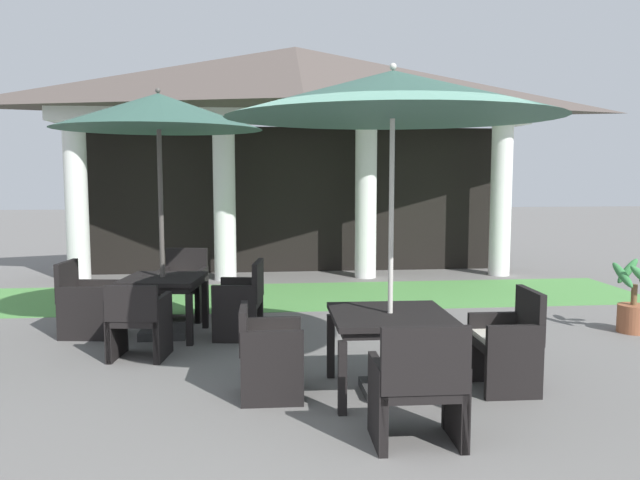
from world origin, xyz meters
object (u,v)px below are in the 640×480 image
(patio_chair_near_foreground_east, at_px, (508,344))
(patio_chair_mid_left_east, at_px, (242,302))
(patio_chair_near_foreground_south, at_px, (419,389))
(patio_umbrella_mid_left, at_px, (158,114))
(patio_umbrella_near_foreground, at_px, (393,96))
(patio_chair_mid_left_west, at_px, (86,302))
(patio_chair_mid_left_north, at_px, (183,287))
(terracotta_urn, at_px, (235,304))
(patio_table_mid_left, at_px, (163,285))
(patio_table_near_foreground, at_px, (390,323))
(patio_chair_near_foreground_west, at_px, (268,353))
(patio_chair_mid_left_south, at_px, (138,321))
(potted_palm_right_edge, at_px, (633,307))

(patio_chair_near_foreground_east, xyz_separation_m, patio_chair_mid_left_east, (-2.40, 2.11, 0.00))
(patio_chair_near_foreground_south, distance_m, patio_umbrella_mid_left, 4.55)
(patio_umbrella_near_foreground, distance_m, patio_chair_mid_left_west, 4.52)
(patio_chair_mid_left_north, height_order, terracotta_urn, patio_chair_mid_left_north)
(patio_chair_mid_left_north, xyz_separation_m, patio_chair_mid_left_east, (0.80, -1.06, 0.00))
(patio_table_mid_left, bearing_deg, patio_chair_mid_left_west, 172.00)
(patio_table_near_foreground, relative_size, patio_chair_near_foreground_west, 1.30)
(patio_chair_near_foreground_south, bearing_deg, patio_chair_mid_left_east, 113.70)
(patio_chair_mid_left_south, xyz_separation_m, patio_chair_mid_left_north, (0.26, 1.84, 0.02))
(patio_chair_near_foreground_west, relative_size, patio_umbrella_mid_left, 0.28)
(patio_umbrella_mid_left, bearing_deg, patio_table_near_foreground, -44.46)
(patio_chair_near_foreground_west, bearing_deg, patio_chair_mid_left_south, -132.82)
(patio_chair_mid_left_north, bearing_deg, patio_umbrella_near_foreground, 132.11)
(patio_umbrella_near_foreground, distance_m, potted_palm_right_edge, 4.47)
(patio_table_near_foreground, height_order, patio_chair_mid_left_south, patio_chair_mid_left_south)
(patio_chair_near_foreground_south, height_order, patio_chair_mid_left_south, patio_chair_near_foreground_south)
(patio_umbrella_near_foreground, distance_m, patio_chair_near_foreground_east, 2.41)
(patio_chair_near_foreground_east, bearing_deg, patio_chair_mid_left_north, 46.49)
(patio_umbrella_mid_left, relative_size, potted_palm_right_edge, 3.16)
(patio_chair_mid_left_west, distance_m, terracotta_urn, 1.93)
(patio_umbrella_mid_left, relative_size, patio_chair_mid_left_east, 3.21)
(patio_table_mid_left, distance_m, patio_chair_mid_left_west, 0.96)
(patio_chair_near_foreground_east, height_order, patio_chair_mid_left_east, patio_chair_near_foreground_east)
(patio_chair_near_foreground_west, height_order, terracotta_urn, patio_chair_near_foreground_west)
(patio_umbrella_mid_left, xyz_separation_m, patio_chair_mid_left_west, (-0.93, 0.13, -2.21))
(potted_palm_right_edge, bearing_deg, patio_chair_mid_left_north, 166.40)
(patio_chair_near_foreground_west, height_order, patio_table_mid_left, patio_chair_near_foreground_west)
(patio_table_mid_left, bearing_deg, patio_umbrella_near_foreground, -44.46)
(terracotta_urn, bearing_deg, patio_table_near_foreground, -65.30)
(patio_chair_near_foreground_east, relative_size, patio_chair_near_foreground_south, 1.00)
(patio_table_mid_left, distance_m, patio_chair_mid_left_south, 0.95)
(patio_umbrella_near_foreground, xyz_separation_m, patio_table_mid_left, (-2.26, 2.22, -1.97))
(patio_table_near_foreground, height_order, potted_palm_right_edge, potted_palm_right_edge)
(potted_palm_right_edge, bearing_deg, patio_chair_mid_left_west, 175.29)
(patio_chair_near_foreground_west, bearing_deg, patio_table_near_foreground, 90.00)
(patio_umbrella_mid_left, xyz_separation_m, patio_chair_mid_left_north, (0.13, 0.93, -2.19))
(patio_chair_near_foreground_west, xyz_separation_m, patio_chair_mid_left_north, (-1.06, 3.12, 0.03))
(patio_table_near_foreground, distance_m, patio_chair_near_foreground_west, 1.09)
(potted_palm_right_edge, bearing_deg, patio_chair_near_foreground_south, -139.93)
(patio_umbrella_near_foreground, bearing_deg, patio_umbrella_mid_left, 135.54)
(patio_table_mid_left, relative_size, terracotta_urn, 2.30)
(patio_umbrella_mid_left, height_order, patio_chair_mid_left_north, patio_umbrella_mid_left)
(patio_table_near_foreground, distance_m, patio_table_mid_left, 3.17)
(patio_chair_mid_left_west, bearing_deg, patio_chair_near_foreground_east, 68.90)
(patio_table_near_foreground, bearing_deg, patio_chair_near_foreground_south, -91.18)
(patio_chair_near_foreground_east, relative_size, patio_chair_mid_left_east, 1.00)
(patio_chair_mid_left_south, bearing_deg, patio_chair_mid_left_east, 44.75)
(patio_chair_mid_left_south, xyz_separation_m, terracotta_urn, (0.94, 1.84, -0.22))
(patio_chair_mid_left_south, height_order, patio_chair_mid_left_north, patio_chair_mid_left_north)
(patio_umbrella_mid_left, bearing_deg, potted_palm_right_edge, -4.16)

